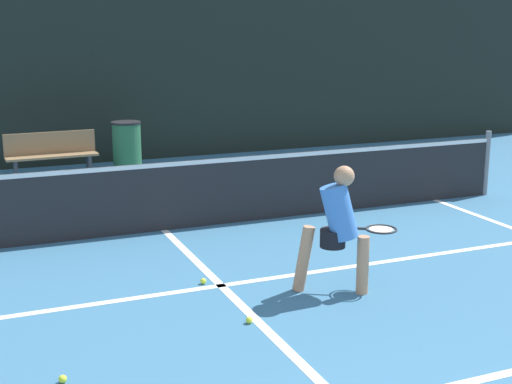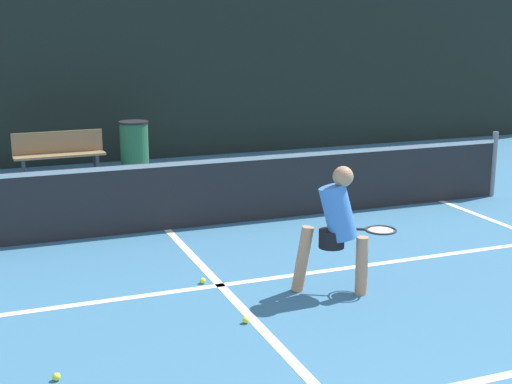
# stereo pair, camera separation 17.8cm
# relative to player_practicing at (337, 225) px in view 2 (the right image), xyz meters

# --- Properties ---
(court_service_line) EXTENTS (8.25, 0.10, 0.01)m
(court_service_line) POSITION_rel_player_practicing_xyz_m (-1.07, 0.64, -0.74)
(court_service_line) COLOR white
(court_service_line) RESTS_ON ground
(court_center_mark) EXTENTS (0.10, 5.09, 0.01)m
(court_center_mark) POSITION_rel_player_practicing_xyz_m (-1.07, 0.41, -0.74)
(court_center_mark) COLOR white
(court_center_mark) RESTS_ON ground
(net) EXTENTS (11.09, 0.09, 1.07)m
(net) POSITION_rel_player_practicing_xyz_m (-1.07, 2.95, -0.23)
(net) COLOR slate
(net) RESTS_ON ground
(fence_back) EXTENTS (24.00, 0.06, 3.56)m
(fence_back) POSITION_rel_player_practicing_xyz_m (-1.07, 8.27, 1.03)
(fence_back) COLOR black
(fence_back) RESTS_ON ground
(player_practicing) EXTENTS (1.18, 0.55, 1.37)m
(player_practicing) POSITION_rel_player_practicing_xyz_m (0.00, 0.00, 0.00)
(player_practicing) COLOR tan
(player_practicing) RESTS_ON ground
(tennis_ball_scattered_1) EXTENTS (0.07, 0.07, 0.07)m
(tennis_ball_scattered_1) POSITION_rel_player_practicing_xyz_m (-1.24, 0.76, -0.71)
(tennis_ball_scattered_1) COLOR #D1E033
(tennis_ball_scattered_1) RESTS_ON ground
(tennis_ball_scattered_2) EXTENTS (0.07, 0.07, 0.07)m
(tennis_ball_scattered_2) POSITION_rel_player_practicing_xyz_m (-1.17, -0.41, -0.71)
(tennis_ball_scattered_2) COLOR #D1E033
(tennis_ball_scattered_2) RESTS_ON ground
(tennis_ball_scattered_3) EXTENTS (0.07, 0.07, 0.07)m
(tennis_ball_scattered_3) POSITION_rel_player_practicing_xyz_m (-2.97, -0.91, -0.71)
(tennis_ball_scattered_3) COLOR #D1E033
(tennis_ball_scattered_3) RESTS_ON ground
(courtside_bench) EXTENTS (1.63, 0.43, 0.86)m
(courtside_bench) POSITION_rel_player_practicing_xyz_m (-2.07, 6.95, -0.27)
(courtside_bench) COLOR olive
(courtside_bench) RESTS_ON ground
(trash_bin) EXTENTS (0.57, 0.57, 0.96)m
(trash_bin) POSITION_rel_player_practicing_xyz_m (-0.64, 7.15, -0.26)
(trash_bin) COLOR #28603D
(trash_bin) RESTS_ON ground
(parked_car) EXTENTS (1.80, 4.11, 1.43)m
(parked_car) POSITION_rel_player_practicing_xyz_m (3.05, 10.24, -0.14)
(parked_car) COLOR maroon
(parked_car) RESTS_ON ground
(building_far) EXTENTS (36.00, 2.40, 4.77)m
(building_far) POSITION_rel_player_practicing_xyz_m (-1.07, 26.38, 1.64)
(building_far) COLOR gray
(building_far) RESTS_ON ground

